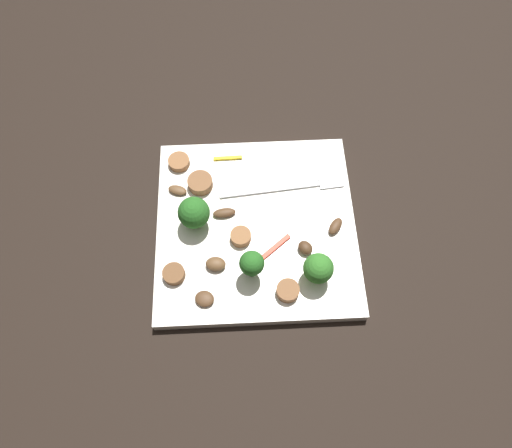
{
  "coord_description": "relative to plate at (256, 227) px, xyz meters",
  "views": [
    {
      "loc": [
        -0.01,
        -0.28,
        0.6
      ],
      "look_at": [
        0.0,
        0.0,
        0.02
      ],
      "focal_mm": 32.63,
      "sensor_mm": 36.0,
      "label": 1
    }
  ],
  "objects": [
    {
      "name": "sausage_slice_1",
      "position": [
        0.04,
        -0.1,
        0.02
      ],
      "size": [
        0.03,
        0.03,
        0.01
      ],
      "primitive_type": "cylinder",
      "rotation": [
        0.0,
        0.0,
        0.12
      ],
      "color": "brown",
      "rests_on": "plate"
    },
    {
      "name": "ground_plane",
      "position": [
        0.0,
        0.0,
        -0.01
      ],
      "size": [
        1.4,
        1.4,
        0.0
      ],
      "primitive_type": "plane",
      "color": "black"
    },
    {
      "name": "sausage_slice_4",
      "position": [
        -0.11,
        -0.07,
        0.01
      ],
      "size": [
        0.03,
        0.03,
        0.01
      ],
      "primitive_type": "cylinder",
      "rotation": [
        0.0,
        0.0,
        1.44
      ],
      "color": "brown",
      "rests_on": "plate"
    },
    {
      "name": "plate",
      "position": [
        0.0,
        0.0,
        0.0
      ],
      "size": [
        0.28,
        0.28,
        0.02
      ],
      "primitive_type": "cube",
      "color": "white",
      "rests_on": "ground_plane"
    },
    {
      "name": "sausage_slice_2",
      "position": [
        -0.11,
        0.1,
        0.01
      ],
      "size": [
        0.03,
        0.03,
        0.01
      ],
      "primitive_type": "cylinder",
      "rotation": [
        0.0,
        0.0,
        3.14
      ],
      "color": "brown",
      "rests_on": "plate"
    },
    {
      "name": "mushroom_0",
      "position": [
        -0.11,
        0.06,
        0.01
      ],
      "size": [
        0.03,
        0.02,
        0.01
      ],
      "primitive_type": "ellipsoid",
      "rotation": [
        0.0,
        0.0,
        2.82
      ],
      "color": "brown",
      "rests_on": "plate"
    },
    {
      "name": "mushroom_2",
      "position": [
        0.06,
        -0.04,
        0.02
      ],
      "size": [
        0.03,
        0.03,
        0.01
      ],
      "primitive_type": "ellipsoid",
      "rotation": [
        0.0,
        0.0,
        5.32
      ],
      "color": "#422B19",
      "rests_on": "plate"
    },
    {
      "name": "mushroom_5",
      "position": [
        -0.06,
        -0.06,
        0.02
      ],
      "size": [
        0.03,
        0.02,
        0.01
      ],
      "primitive_type": "ellipsoid",
      "rotation": [
        0.0,
        0.0,
        6.17
      ],
      "color": "brown",
      "rests_on": "plate"
    },
    {
      "name": "mushroom_3",
      "position": [
        -0.07,
        -0.11,
        0.01
      ],
      "size": [
        0.03,
        0.03,
        0.01
      ],
      "primitive_type": "ellipsoid",
      "rotation": [
        0.0,
        0.0,
        5.92
      ],
      "color": "#4C331E",
      "rests_on": "plate"
    },
    {
      "name": "broccoli_floret_0",
      "position": [
        -0.01,
        -0.07,
        0.05
      ],
      "size": [
        0.03,
        0.03,
        0.05
      ],
      "color": "#296420",
      "rests_on": "plate"
    },
    {
      "name": "broccoli_floret_2",
      "position": [
        -0.08,
        0.01,
        0.04
      ],
      "size": [
        0.04,
        0.04,
        0.05
      ],
      "color": "#296420",
      "rests_on": "plate"
    },
    {
      "name": "fork",
      "position": [
        0.05,
        0.06,
        0.01
      ],
      "size": [
        0.18,
        0.03,
        0.0
      ],
      "rotation": [
        0.0,
        0.0,
        0.1
      ],
      "color": "silver",
      "rests_on": "plate"
    },
    {
      "name": "mushroom_1",
      "position": [
        -0.04,
        0.02,
        0.01
      ],
      "size": [
        0.03,
        0.02,
        0.01
      ],
      "primitive_type": "ellipsoid",
      "rotation": [
        0.0,
        0.0,
        3.24
      ],
      "color": "#4C331E",
      "rests_on": "plate"
    },
    {
      "name": "broccoli_floret_1",
      "position": [
        0.07,
        -0.08,
        0.04
      ],
      "size": [
        0.04,
        0.04,
        0.05
      ],
      "color": "#347525",
      "rests_on": "plate"
    },
    {
      "name": "pepper_strip_2",
      "position": [
        0.02,
        -0.04,
        0.01
      ],
      "size": [
        0.05,
        0.04,
        0.0
      ],
      "primitive_type": "cube",
      "rotation": [
        0.0,
        0.0,
        3.83
      ],
      "color": "red",
      "rests_on": "plate"
    },
    {
      "name": "pepper_strip_0",
      "position": [
        -0.04,
        0.11,
        0.01
      ],
      "size": [
        0.04,
        0.01,
        0.0
      ],
      "primitive_type": "cube",
      "rotation": [
        0.0,
        0.0,
        3.16
      ],
      "color": "yellow",
      "rests_on": "plate"
    },
    {
      "name": "mushroom_4",
      "position": [
        0.11,
        -0.01,
        0.01
      ],
      "size": [
        0.03,
        0.03,
        0.01
      ],
      "primitive_type": "ellipsoid",
      "rotation": [
        0.0,
        0.0,
        4.1
      ],
      "color": "#4C331E",
      "rests_on": "plate"
    },
    {
      "name": "sausage_slice_0",
      "position": [
        -0.08,
        0.07,
        0.02
      ],
      "size": [
        0.04,
        0.04,
        0.01
      ],
      "primitive_type": "cylinder",
      "rotation": [
        0.0,
        0.0,
        2.98
      ],
      "color": "brown",
      "rests_on": "plate"
    },
    {
      "name": "sausage_slice_3",
      "position": [
        -0.02,
        -0.02,
        0.02
      ],
      "size": [
        0.04,
        0.04,
        0.01
      ],
      "primitive_type": "cylinder",
      "rotation": [
        0.0,
        0.0,
        1.04
      ],
      "color": "brown",
      "rests_on": "plate"
    }
  ]
}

